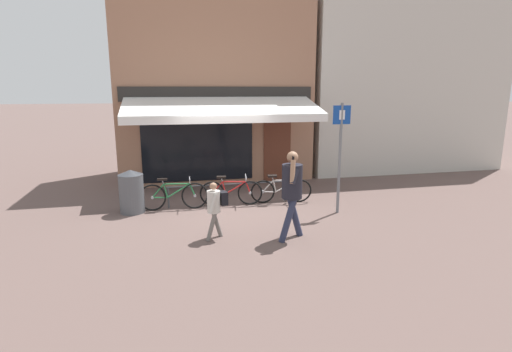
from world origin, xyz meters
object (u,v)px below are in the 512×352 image
at_px(litter_bin, 131,191).
at_px(pedestrian_child, 215,204).
at_px(parking_sign, 340,147).
at_px(pedestrian_adult, 292,186).
at_px(bicycle_silver, 281,190).
at_px(bicycle_red, 231,192).
at_px(bicycle_green, 174,196).

bearing_deg(litter_bin, pedestrian_child, -50.92).
xyz_separation_m(pedestrian_child, parking_sign, (3.17, 1.08, 0.90)).
xyz_separation_m(pedestrian_adult, parking_sign, (1.67, 1.44, 0.52)).
xyz_separation_m(bicycle_silver, litter_bin, (-3.83, 0.02, 0.19)).
xyz_separation_m(bicycle_red, parking_sign, (2.48, -1.21, 1.28)).
bearing_deg(pedestrian_adult, litter_bin, -43.82).
bearing_deg(bicycle_green, bicycle_silver, 1.65).
bearing_deg(bicycle_silver, bicycle_green, -173.48).
bearing_deg(bicycle_red, bicycle_green, -169.45).
bearing_deg(litter_bin, bicycle_red, 1.58).
bearing_deg(bicycle_silver, bicycle_red, -176.30).
distance_m(pedestrian_adult, litter_bin, 4.22).
xyz_separation_m(bicycle_red, litter_bin, (-2.49, -0.07, 0.19)).
distance_m(bicycle_green, pedestrian_adult, 3.54).
height_order(bicycle_red, parking_sign, parking_sign).
height_order(bicycle_red, bicycle_silver, bicycle_silver).
bearing_deg(parking_sign, bicycle_red, 154.02).
distance_m(pedestrian_adult, pedestrian_child, 1.59).
bearing_deg(pedestrian_adult, bicycle_silver, -107.67).
height_order(pedestrian_adult, pedestrian_child, pedestrian_adult).
bearing_deg(bicycle_red, parking_sign, -17.26).
distance_m(bicycle_red, litter_bin, 2.50).
bearing_deg(pedestrian_child, litter_bin, -62.45).
distance_m(bicycle_red, parking_sign, 3.04).
height_order(bicycle_silver, pedestrian_adult, pedestrian_adult).
bearing_deg(parking_sign, pedestrian_child, -161.25).
xyz_separation_m(bicycle_green, litter_bin, (-1.01, -0.02, 0.18)).
bearing_deg(bicycle_green, pedestrian_child, -68.18).
relative_size(pedestrian_child, litter_bin, 1.10).
xyz_separation_m(bicycle_green, pedestrian_adult, (2.29, -2.59, 0.74)).
distance_m(bicycle_green, bicycle_red, 1.48).
height_order(bicycle_green, pedestrian_adult, pedestrian_adult).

